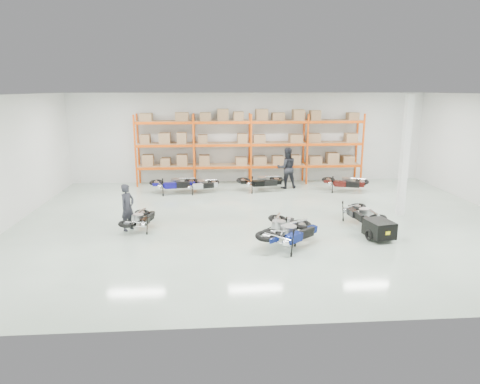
{
  "coord_description": "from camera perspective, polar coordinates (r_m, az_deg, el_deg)",
  "views": [
    {
      "loc": [
        -2.05,
        -14.75,
        4.7
      ],
      "look_at": [
        -0.98,
        0.04,
        1.1
      ],
      "focal_mm": 32.0,
      "sensor_mm": 36.0,
      "label": 1
    }
  ],
  "objects": [
    {
      "name": "moto_back_d",
      "position": [
        20.49,
        13.81,
        1.61
      ],
      "size": [
        2.07,
        1.52,
        1.21
      ],
      "primitive_type": null,
      "rotation": [
        0.0,
        -0.09,
        1.21
      ],
      "color": "#410F0D",
      "rests_on": "ground"
    },
    {
      "name": "moto_back_a",
      "position": [
        19.82,
        -8.77,
        1.5
      ],
      "size": [
        2.02,
        1.19,
        1.24
      ],
      "primitive_type": null,
      "rotation": [
        0.0,
        -0.09,
        1.7
      ],
      "color": "navy",
      "rests_on": "ground"
    },
    {
      "name": "moto_back_c",
      "position": [
        20.04,
        2.83,
        1.79
      ],
      "size": [
        2.02,
        1.16,
        1.25
      ],
      "primitive_type": null,
      "rotation": [
        0.0,
        -0.09,
        1.68
      ],
      "color": "black",
      "rests_on": "ground"
    },
    {
      "name": "moto_silver_left",
      "position": [
        13.6,
        5.58,
        -4.16
      ],
      "size": [
        1.35,
        1.99,
        1.18
      ],
      "primitive_type": null,
      "rotation": [
        0.0,
        -0.09,
        2.87
      ],
      "color": "#B4B6BC",
      "rests_on": "ground"
    },
    {
      "name": "pallet_rack",
      "position": [
        21.44,
        1.38,
        7.09
      ],
      "size": [
        11.28,
        0.98,
        3.62
      ],
      "color": "#D94A0B",
      "rests_on": "ground"
    },
    {
      "name": "person_left",
      "position": [
        14.92,
        -14.77,
        -1.98
      ],
      "size": [
        0.63,
        0.7,
        1.6
      ],
      "primitive_type": "imported",
      "rotation": [
        0.0,
        0.0,
        1.02
      ],
      "color": "#22222A",
      "rests_on": "ground"
    },
    {
      "name": "moto_touring_right",
      "position": [
        15.66,
        15.95,
        -2.32
      ],
      "size": [
        1.09,
        1.85,
        1.14
      ],
      "primitive_type": null,
      "rotation": [
        0.0,
        -0.09,
        0.13
      ],
      "color": "black",
      "rests_on": "ground"
    },
    {
      "name": "moto_blue_centre",
      "position": [
        12.98,
        6.77,
        -4.9
      ],
      "size": [
        2.12,
        1.97,
        1.26
      ],
      "primitive_type": null,
      "rotation": [
        0.0,
        -0.09,
        2.25
      ],
      "color": "#081455",
      "rests_on": "ground"
    },
    {
      "name": "structural_column",
      "position": [
        17.06,
        21.11,
        4.47
      ],
      "size": [
        0.25,
        0.25,
        4.5
      ],
      "primitive_type": "cube",
      "color": "white",
      "rests_on": "ground"
    },
    {
      "name": "moto_back_b",
      "position": [
        19.79,
        -5.32,
        1.31
      ],
      "size": [
        1.76,
        1.14,
        1.05
      ],
      "primitive_type": null,
      "rotation": [
        0.0,
        -0.09,
        1.79
      ],
      "color": "#A9ACB3",
      "rests_on": "ground"
    },
    {
      "name": "trailer",
      "position": [
        14.29,
        18.07,
        -4.7
      ],
      "size": [
        0.88,
        1.56,
        0.63
      ],
      "rotation": [
        0.0,
        0.0,
        0.21
      ],
      "color": "black",
      "rests_on": "ground"
    },
    {
      "name": "moto_black_far_left",
      "position": [
        14.93,
        -13.2,
        -3.15
      ],
      "size": [
        1.15,
        1.72,
        1.02
      ],
      "primitive_type": null,
      "rotation": [
        0.0,
        -0.09,
        2.89
      ],
      "color": "black",
      "rests_on": "ground"
    },
    {
      "name": "person_back",
      "position": [
        20.68,
        6.24,
        3.21
      ],
      "size": [
        1.01,
        0.81,
        1.97
      ],
      "primitive_type": "imported",
      "rotation": [
        0.0,
        0.0,
        3.21
      ],
      "color": "black",
      "rests_on": "ground"
    },
    {
      "name": "room",
      "position": [
        15.1,
        3.72,
        4.27
      ],
      "size": [
        18.0,
        18.0,
        18.0
      ],
      "color": "#B1C6B5",
      "rests_on": "ground"
    }
  ]
}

